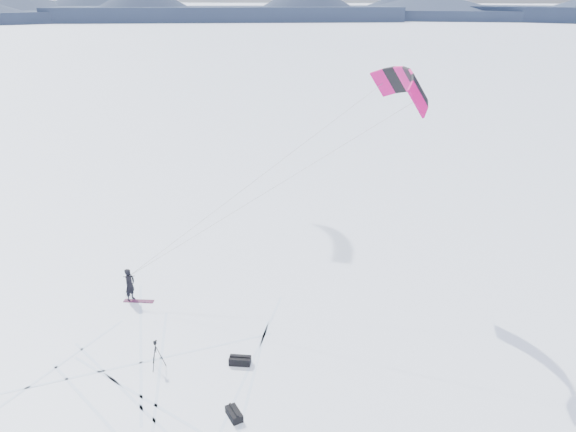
% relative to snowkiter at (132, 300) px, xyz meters
% --- Properties ---
extents(ground, '(1800.00, 1800.00, 0.00)m').
position_rel_snowkiter_xyz_m(ground, '(2.56, -4.56, 0.00)').
color(ground, white).
extents(horizon_hills, '(704.84, 706.81, 9.24)m').
position_rel_snowkiter_xyz_m(horizon_hills, '(2.56, -4.56, 3.88)').
color(horizon_hills, '#1F283D').
rests_on(horizon_hills, ground).
extents(snow_tracks, '(17.62, 14.39, 0.01)m').
position_rel_snowkiter_xyz_m(snow_tracks, '(2.00, -5.28, 0.00)').
color(snow_tracks, silver).
rests_on(snow_tracks, ground).
extents(snowkiter, '(0.51, 0.68, 1.68)m').
position_rel_snowkiter_xyz_m(snowkiter, '(0.00, 0.00, 0.00)').
color(snowkiter, black).
rests_on(snowkiter, ground).
extents(snowboard, '(1.50, 0.42, 0.04)m').
position_rel_snowkiter_xyz_m(snowboard, '(0.41, -0.08, 0.02)').
color(snowboard, maroon).
rests_on(snowboard, ground).
extents(tripod, '(0.63, 0.59, 1.23)m').
position_rel_snowkiter_xyz_m(tripod, '(3.29, -4.85, 0.80)').
color(tripod, black).
rests_on(tripod, ground).
extents(gear_bag_a, '(0.89, 0.46, 0.39)m').
position_rel_snowkiter_xyz_m(gear_bag_a, '(6.53, -4.10, 0.17)').
color(gear_bag_a, black).
rests_on(gear_bag_a, ground).
extents(gear_bag_b, '(0.79, 0.87, 0.36)m').
position_rel_snowkiter_xyz_m(gear_bag_b, '(7.08, -7.14, 0.16)').
color(gear_bag_b, black).
rests_on(gear_bag_b, ground).
extents(power_kite, '(13.83, 6.84, 9.62)m').
position_rel_snowkiter_xyz_m(power_kite, '(12.53, 4.14, 10.04)').
color(power_kite, '#CD075F').
rests_on(power_kite, ground).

